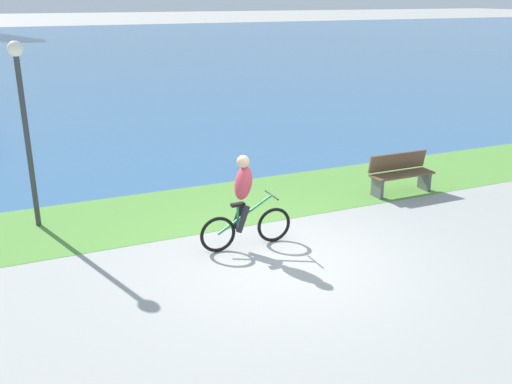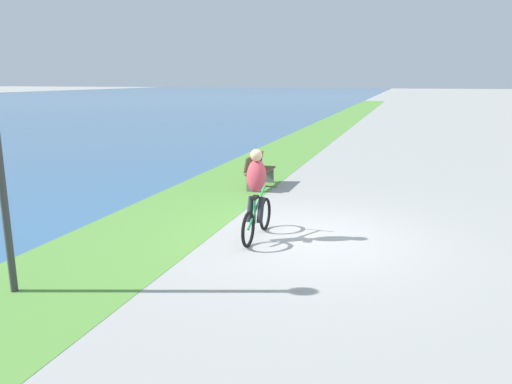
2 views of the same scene
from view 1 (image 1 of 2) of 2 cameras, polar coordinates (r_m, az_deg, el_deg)
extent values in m
plane|color=#9E9E99|center=(9.63, 2.68, -6.99)|extent=(300.00, 300.00, 0.00)
cube|color=#59933D|center=(12.20, -3.71, -1.23)|extent=(120.00, 2.72, 0.01)
cube|color=#386693|center=(51.73, -20.15, 13.27)|extent=(300.00, 78.59, 0.00)
torus|color=black|center=(10.26, 1.81, -3.31)|extent=(0.65, 0.06, 0.65)
torus|color=black|center=(9.88, -3.84, -4.27)|extent=(0.65, 0.06, 0.65)
cylinder|color=#268C4C|center=(9.94, -1.10, -2.28)|extent=(1.05, 0.04, 0.61)
cylinder|color=#268C4C|center=(9.91, -1.83, -2.67)|extent=(0.04, 0.04, 0.47)
cube|color=black|center=(9.82, -1.84, -1.27)|extent=(0.24, 0.10, 0.05)
cylinder|color=black|center=(10.04, 1.58, -0.32)|extent=(0.03, 0.52, 0.03)
ellipsoid|color=#BF3F4C|center=(9.73, -1.28, 0.91)|extent=(0.40, 0.36, 0.65)
sphere|color=#D8AD84|center=(9.62, -1.30, 3.06)|extent=(0.22, 0.22, 0.22)
cylinder|color=#26262D|center=(10.01, -1.76, -2.34)|extent=(0.27, 0.11, 0.49)
cylinder|color=#26262D|center=(9.84, -1.32, -2.73)|extent=(0.27, 0.11, 0.49)
cube|color=brown|center=(13.13, 14.42, 1.73)|extent=(1.50, 0.45, 0.04)
cube|color=brown|center=(13.21, 13.99, 3.00)|extent=(1.50, 0.11, 0.40)
cube|color=#595960|center=(13.60, 16.50, 1.14)|extent=(0.08, 0.37, 0.45)
cube|color=#595960|center=(12.82, 12.04, 0.44)|extent=(0.08, 0.37, 0.45)
cylinder|color=#38383D|center=(11.40, -21.86, 4.47)|extent=(0.10, 0.10, 3.25)
sphere|color=white|center=(11.13, -22.97, 13.06)|extent=(0.28, 0.28, 0.28)
camera|label=2|loc=(7.76, -61.83, -0.86)|focal=34.69mm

